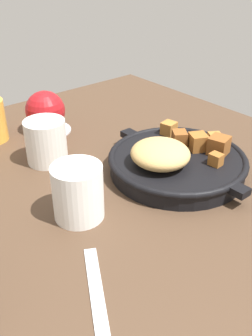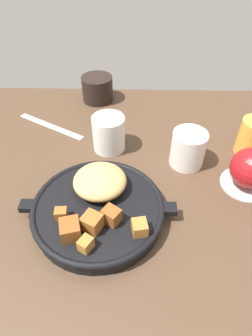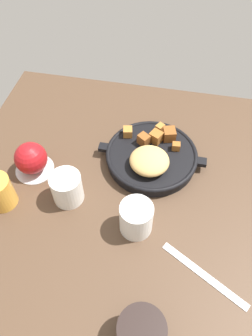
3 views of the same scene
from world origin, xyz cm
name	(u,v)px [view 1 (image 1 of 3)]	position (x,y,z in cm)	size (l,w,h in cm)	color
ground_plane	(123,185)	(0.00, 0.00, -1.20)	(90.25, 80.84, 2.40)	#473323
cast_iron_skillet	(176,161)	(-4.16, -8.55, 2.46)	(28.73, 24.40, 7.18)	black
saucer_plate	(46,130)	(25.64, 0.34, 0.30)	(10.12, 10.12, 0.60)	#B7BABF
red_apple	(44,111)	(25.64, 0.34, 4.76)	(8.31, 8.31, 8.31)	maroon
butter_knife	(99,312)	(-19.68, 19.77, 0.18)	(20.71, 1.60, 0.36)	silver
ceramic_mug_white	(46,141)	(14.09, 6.58, 4.06)	(7.48, 7.48, 8.12)	silver
white_creamer_pitcher	(78,192)	(-3.57, 11.47, 4.23)	(7.48, 7.48, 8.45)	white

